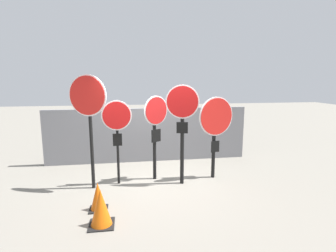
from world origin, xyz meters
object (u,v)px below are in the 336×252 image
Objects in this scene: traffic_cone_0 at (98,196)px; stop_sign_3 at (182,117)px; stop_sign_0 at (88,107)px; stop_sign_1 at (117,124)px; stop_sign_2 at (155,123)px; traffic_cone_1 at (101,208)px; stop_sign_4 at (216,123)px.

stop_sign_3 is at bearing 28.24° from traffic_cone_0.
stop_sign_3 is at bearing 22.91° from stop_sign_0.
stop_sign_0 reaches higher than stop_sign_1.
stop_sign_1 is 0.85× the size of stop_sign_3.
stop_sign_2 reaches higher than traffic_cone_1.
stop_sign_1 is at bearing 157.32° from stop_sign_2.
stop_sign_3 is 4.32× the size of traffic_cone_0.
stop_sign_2 is at bearing 47.73° from traffic_cone_0.
traffic_cone_1 is (-0.24, -1.77, -1.13)m from stop_sign_1.
stop_sign_3 is at bearing -9.86° from stop_sign_1.
stop_sign_2 is (1.49, 0.35, -0.44)m from stop_sign_0.
traffic_cone_1 is at bearing -79.26° from traffic_cone_0.
stop_sign_3 is at bearing -68.78° from stop_sign_2.
stop_sign_0 is at bearing 159.50° from stop_sign_2.
stop_sign_2 is 3.82× the size of traffic_cone_0.
stop_sign_0 reaches higher than stop_sign_2.
stop_sign_1 is 3.07× the size of traffic_cone_1.
stop_sign_1 is at bearing 164.82° from stop_sign_4.
traffic_cone_1 is at bearing -53.69° from stop_sign_0.
stop_sign_1 is 0.92m from stop_sign_2.
stop_sign_2 reaches higher than traffic_cone_0.
traffic_cone_1 is (0.34, -1.59, -1.55)m from stop_sign_0.
stop_sign_0 is at bearing 102.12° from traffic_cone_1.
stop_sign_4 is (2.94, 0.21, -0.47)m from stop_sign_0.
stop_sign_4 is at bearing 31.29° from stop_sign_3.
stop_sign_0 is 1.91m from traffic_cone_0.
traffic_cone_1 is at bearing -99.16° from stop_sign_1.
stop_sign_1 is at bearing -173.38° from stop_sign_3.
traffic_cone_1 is (0.11, -0.57, 0.05)m from traffic_cone_0.
stop_sign_4 is 3.34m from traffic_cone_1.
stop_sign_3 is 0.95m from stop_sign_4.
stop_sign_2 is 0.72m from stop_sign_3.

